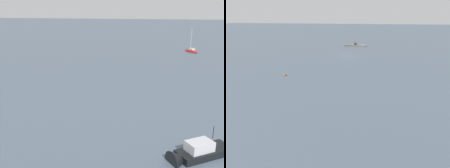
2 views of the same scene
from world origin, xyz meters
TOP-DOWN VIEW (x-y plane):
  - sailboat_red_mid at (-44.79, 50.37)m, footprint 5.62×4.27m
  - motorboat_black_near at (14.03, 45.31)m, footprint 4.98×6.21m

SIDE VIEW (x-z plane):
  - sailboat_red_mid at x=-44.79m, z-range -3.28..3.82m
  - motorboat_black_near at x=14.03m, z-range -1.37..2.10m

